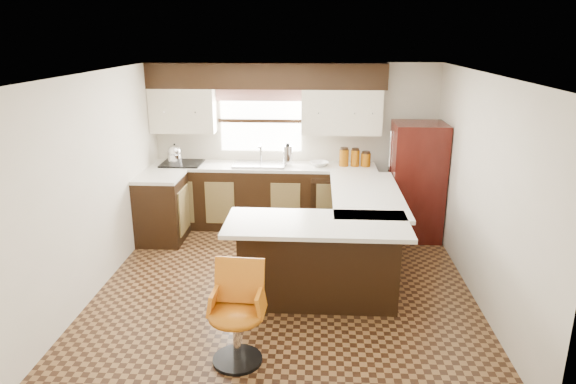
# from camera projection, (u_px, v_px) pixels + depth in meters

# --- Properties ---
(floor) EXTENTS (4.40, 4.40, 0.00)m
(floor) POSITION_uv_depth(u_px,v_px,m) (285.00, 284.00, 5.96)
(floor) COLOR #49301A
(floor) RESTS_ON ground
(ceiling) EXTENTS (4.40, 4.40, 0.00)m
(ceiling) POSITION_uv_depth(u_px,v_px,m) (285.00, 73.00, 5.25)
(ceiling) COLOR silver
(ceiling) RESTS_ON wall_back
(wall_back) EXTENTS (4.40, 0.00, 4.40)m
(wall_back) POSITION_uv_depth(u_px,v_px,m) (295.00, 144.00, 7.70)
(wall_back) COLOR beige
(wall_back) RESTS_ON floor
(wall_front) EXTENTS (4.40, 0.00, 4.40)m
(wall_front) POSITION_uv_depth(u_px,v_px,m) (264.00, 277.00, 3.51)
(wall_front) COLOR beige
(wall_front) RESTS_ON floor
(wall_left) EXTENTS (0.00, 4.40, 4.40)m
(wall_left) POSITION_uv_depth(u_px,v_px,m) (98.00, 182.00, 5.73)
(wall_left) COLOR beige
(wall_left) RESTS_ON floor
(wall_right) EXTENTS (0.00, 4.40, 4.40)m
(wall_right) POSITION_uv_depth(u_px,v_px,m) (481.00, 189.00, 5.49)
(wall_right) COLOR beige
(wall_right) RESTS_ON floor
(base_cab_back) EXTENTS (3.30, 0.60, 0.90)m
(base_cab_back) POSITION_uv_depth(u_px,v_px,m) (263.00, 197.00, 7.67)
(base_cab_back) COLOR black
(base_cab_back) RESTS_ON floor
(base_cab_left) EXTENTS (0.60, 0.70, 0.90)m
(base_cab_left) POSITION_uv_depth(u_px,v_px,m) (162.00, 210.00, 7.12)
(base_cab_left) COLOR black
(base_cab_left) RESTS_ON floor
(counter_back) EXTENTS (3.30, 0.60, 0.04)m
(counter_back) POSITION_uv_depth(u_px,v_px,m) (263.00, 167.00, 7.53)
(counter_back) COLOR silver
(counter_back) RESTS_ON base_cab_back
(counter_left) EXTENTS (0.60, 0.70, 0.04)m
(counter_left) POSITION_uv_depth(u_px,v_px,m) (159.00, 177.00, 6.98)
(counter_left) COLOR silver
(counter_left) RESTS_ON base_cab_left
(soffit) EXTENTS (3.40, 0.35, 0.36)m
(soffit) POSITION_uv_depth(u_px,v_px,m) (266.00, 76.00, 7.26)
(soffit) COLOR black
(soffit) RESTS_ON wall_back
(upper_cab_left) EXTENTS (0.94, 0.35, 0.64)m
(upper_cab_left) POSITION_uv_depth(u_px,v_px,m) (183.00, 110.00, 7.47)
(upper_cab_left) COLOR beige
(upper_cab_left) RESTS_ON wall_back
(upper_cab_right) EXTENTS (1.14, 0.35, 0.64)m
(upper_cab_right) POSITION_uv_depth(u_px,v_px,m) (342.00, 112.00, 7.34)
(upper_cab_right) COLOR beige
(upper_cab_right) RESTS_ON wall_back
(window_pane) EXTENTS (1.20, 0.02, 0.90)m
(window_pane) POSITION_uv_depth(u_px,v_px,m) (261.00, 121.00, 7.61)
(window_pane) COLOR white
(window_pane) RESTS_ON wall_back
(valance) EXTENTS (1.30, 0.06, 0.18)m
(valance) POSITION_uv_depth(u_px,v_px,m) (260.00, 95.00, 7.46)
(valance) COLOR #D19B93
(valance) RESTS_ON wall_back
(sink) EXTENTS (0.75, 0.45, 0.03)m
(sink) POSITION_uv_depth(u_px,v_px,m) (259.00, 164.00, 7.50)
(sink) COLOR #B2B2B7
(sink) RESTS_ON counter_back
(dishwasher) EXTENTS (0.58, 0.03, 0.78)m
(dishwasher) POSITION_uv_depth(u_px,v_px,m) (331.00, 206.00, 7.34)
(dishwasher) COLOR black
(dishwasher) RESTS_ON floor
(cooktop) EXTENTS (0.58, 0.50, 0.02)m
(cooktop) POSITION_uv_depth(u_px,v_px,m) (182.00, 163.00, 7.56)
(cooktop) COLOR black
(cooktop) RESTS_ON counter_back
(peninsula_long) EXTENTS (0.60, 1.95, 0.90)m
(peninsula_long) POSITION_uv_depth(u_px,v_px,m) (361.00, 230.00, 6.37)
(peninsula_long) COLOR black
(peninsula_long) RESTS_ON floor
(peninsula_return) EXTENTS (1.65, 0.60, 0.90)m
(peninsula_return) POSITION_uv_depth(u_px,v_px,m) (318.00, 263.00, 5.47)
(peninsula_return) COLOR black
(peninsula_return) RESTS_ON floor
(counter_pen_long) EXTENTS (0.84, 1.95, 0.04)m
(counter_pen_long) POSITION_uv_depth(u_px,v_px,m) (366.00, 194.00, 6.23)
(counter_pen_long) COLOR silver
(counter_pen_long) RESTS_ON peninsula_long
(counter_pen_return) EXTENTS (1.89, 0.84, 0.04)m
(counter_pen_return) POSITION_uv_depth(u_px,v_px,m) (317.00, 224.00, 5.25)
(counter_pen_return) COLOR silver
(counter_pen_return) RESTS_ON peninsula_return
(refrigerator) EXTENTS (0.70, 0.67, 1.64)m
(refrigerator) POSITION_uv_depth(u_px,v_px,m) (416.00, 181.00, 7.15)
(refrigerator) COLOR #360C08
(refrigerator) RESTS_ON floor
(bar_chair) EXTENTS (0.51, 0.51, 0.91)m
(bar_chair) POSITION_uv_depth(u_px,v_px,m) (236.00, 316.00, 4.43)
(bar_chair) COLOR #BF6410
(bar_chair) RESTS_ON floor
(kettle) EXTENTS (0.21, 0.21, 0.28)m
(kettle) POSITION_uv_depth(u_px,v_px,m) (175.00, 153.00, 7.52)
(kettle) COLOR silver
(kettle) RESTS_ON cooktop
(percolator) EXTENTS (0.14, 0.14, 0.29)m
(percolator) POSITION_uv_depth(u_px,v_px,m) (288.00, 156.00, 7.45)
(percolator) COLOR silver
(percolator) RESTS_ON counter_back
(mixing_bowl) EXTENTS (0.33, 0.33, 0.06)m
(mixing_bowl) POSITION_uv_depth(u_px,v_px,m) (319.00, 164.00, 7.46)
(mixing_bowl) COLOR white
(mixing_bowl) RESTS_ON counter_back
(canister_large) EXTENTS (0.14, 0.14, 0.24)m
(canister_large) POSITION_uv_depth(u_px,v_px,m) (344.00, 158.00, 7.44)
(canister_large) COLOR #8B4906
(canister_large) RESTS_ON counter_back
(canister_med) EXTENTS (0.13, 0.13, 0.23)m
(canister_med) POSITION_uv_depth(u_px,v_px,m) (355.00, 158.00, 7.43)
(canister_med) COLOR #8B4906
(canister_med) RESTS_ON counter_back
(canister_small) EXTENTS (0.14, 0.14, 0.19)m
(canister_small) POSITION_uv_depth(u_px,v_px,m) (366.00, 160.00, 7.42)
(canister_small) COLOR #8B4906
(canister_small) RESTS_ON counter_back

